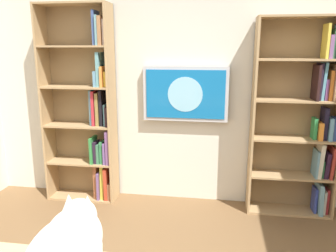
{
  "coord_description": "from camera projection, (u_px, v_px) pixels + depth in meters",
  "views": [
    {
      "loc": [
        -0.37,
        1.36,
        1.69
      ],
      "look_at": [
        0.01,
        -1.13,
        1.1
      ],
      "focal_mm": 35.68,
      "sensor_mm": 36.0,
      "label": 1
    }
  ],
  "objects": [
    {
      "name": "bookshelf_right",
      "position": [
        88.0,
        113.0,
        3.66
      ],
      "size": [
        0.77,
        0.28,
        2.14
      ],
      "color": "tan",
      "rests_on": "ground"
    },
    {
      "name": "wall_mounted_tv",
      "position": [
        185.0,
        94.0,
        3.54
      ],
      "size": [
        0.9,
        0.07,
        0.58
      ],
      "color": "#B7B7BC"
    },
    {
      "name": "wall_back",
      "position": [
        184.0,
        80.0,
        3.59
      ],
      "size": [
        4.52,
        0.06,
        2.7
      ],
      "primitive_type": "cube",
      "color": "silver",
      "rests_on": "ground"
    },
    {
      "name": "cat",
      "position": [
        67.0,
        252.0,
        1.3
      ],
      "size": [
        0.28,
        0.59,
        0.36
      ],
      "color": "white",
      "rests_on": "desk"
    },
    {
      "name": "bookshelf_left",
      "position": [
        305.0,
        118.0,
        3.33
      ],
      "size": [
        0.85,
        0.28,
        1.99
      ],
      "color": "tan",
      "rests_on": "ground"
    }
  ]
}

